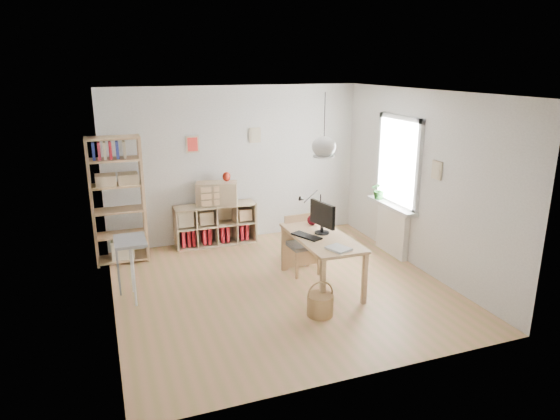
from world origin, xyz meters
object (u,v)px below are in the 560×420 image
object	(u,v)px
chair	(301,241)
storage_chest	(309,246)
desk	(321,242)
monitor	(322,216)
tall_bookshelf	(117,195)
cube_shelf	(214,227)
drawer_chest	(217,193)

from	to	relation	value
chair	storage_chest	bearing A→B (deg)	50.10
desk	monitor	distance (m)	0.37
tall_bookshelf	storage_chest	size ratio (longest dim) A/B	2.63
cube_shelf	tall_bookshelf	world-z (taller)	tall_bookshelf
storage_chest	drawer_chest	world-z (taller)	drawer_chest
drawer_chest	tall_bookshelf	bearing A→B (deg)	-154.30
cube_shelf	chair	world-z (taller)	chair
tall_bookshelf	chair	distance (m)	2.93
monitor	cube_shelf	bearing A→B (deg)	104.76
desk	monitor	world-z (taller)	monitor
tall_bookshelf	desk	bearing A→B (deg)	-37.01
storage_chest	drawer_chest	size ratio (longest dim) A/B	1.11
cube_shelf	drawer_chest	xyz separation A→B (m)	(0.06, -0.04, 0.62)
desk	cube_shelf	size ratio (longest dim) A/B	1.07
cube_shelf	monitor	world-z (taller)	monitor
cube_shelf	chair	bearing A→B (deg)	-59.70
desk	cube_shelf	bearing A→B (deg)	114.61
desk	drawer_chest	xyz separation A→B (m)	(-0.96, 2.19, 0.26)
tall_bookshelf	monitor	distance (m)	3.22
monitor	drawer_chest	distance (m)	2.31
tall_bookshelf	storage_chest	world-z (taller)	tall_bookshelf
desk	tall_bookshelf	size ratio (longest dim) A/B	0.75
monitor	drawer_chest	xyz separation A→B (m)	(-1.02, 2.08, -0.09)
desk	storage_chest	bearing A→B (deg)	75.13
cube_shelf	desk	bearing A→B (deg)	-65.39
desk	tall_bookshelf	world-z (taller)	tall_bookshelf
drawer_chest	cube_shelf	bearing A→B (deg)	163.75
drawer_chest	chair	bearing A→B (deg)	-43.42
cube_shelf	storage_chest	bearing A→B (deg)	-42.25
chair	desk	bearing A→B (deg)	-87.38
cube_shelf	chair	distance (m)	1.91
storage_chest	monitor	xyz separation A→B (m)	(-0.22, -0.94, 0.81)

